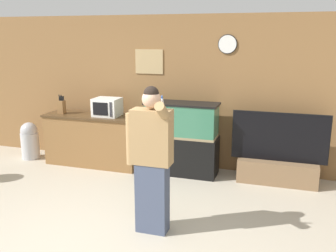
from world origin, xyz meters
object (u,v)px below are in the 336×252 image
counter_island (94,140)px  microwave (107,107)px  person_standing (151,158)px  knife_block (62,107)px  tv_on_stand (278,163)px  trash_bin (30,140)px  aquarium_on_stand (182,138)px

counter_island → microwave: size_ratio=3.91×
microwave → person_standing: 2.45m
knife_block → tv_on_stand: knife_block is taller
microwave → knife_block: 0.86m
counter_island → tv_on_stand: bearing=1.3°
tv_on_stand → person_standing: size_ratio=0.84×
person_standing → tv_on_stand: bearing=55.4°
microwave → tv_on_stand: (2.87, 0.06, -0.73)m
counter_island → trash_bin: bearing=-177.3°
microwave → tv_on_stand: bearing=1.2°
person_standing → microwave: bearing=127.9°
tv_on_stand → aquarium_on_stand: bearing=-178.6°
knife_block → trash_bin: bearing=-179.6°
trash_bin → microwave: bearing=2.7°
knife_block → trash_bin: 1.00m
aquarium_on_stand → microwave: bearing=-179.0°
counter_island → aquarium_on_stand: (1.61, 0.03, 0.15)m
microwave → tv_on_stand: microwave is taller
knife_block → aquarium_on_stand: 2.23m
tv_on_stand → knife_block: bearing=-178.0°
counter_island → tv_on_stand: size_ratio=1.18×
aquarium_on_stand → trash_bin: aquarium_on_stand is taller
counter_island → knife_block: (-0.58, -0.06, 0.58)m
microwave → tv_on_stand: size_ratio=0.30×
counter_island → trash_bin: size_ratio=2.50×
aquarium_on_stand → tv_on_stand: (1.55, 0.04, -0.27)m
knife_block → tv_on_stand: size_ratio=0.23×
knife_block → microwave: bearing=4.6°
person_standing → trash_bin: person_standing is taller
knife_block → person_standing: 3.01m
knife_block → tv_on_stand: bearing=2.0°
tv_on_stand → person_standing: (-1.37, -1.99, 0.57)m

